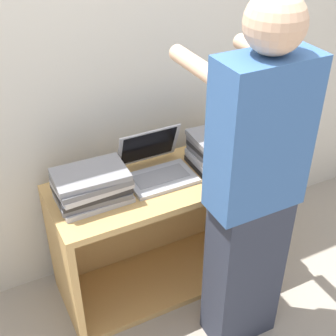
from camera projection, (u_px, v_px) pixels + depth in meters
ground_plane at (182, 307)px, 2.61m from camera, size 12.00×12.00×0.00m
wall_back at (131, 67)px, 2.38m from camera, size 8.00×0.05×2.40m
cart at (157, 226)px, 2.64m from camera, size 1.16×0.49×0.71m
laptop_open at (157, 168)px, 2.41m from camera, size 0.34×0.31×0.23m
laptop_stack_left at (92, 186)px, 2.21m from camera, size 0.35×0.25×0.17m
laptop_stack_right at (224, 148)px, 2.48m from camera, size 0.36×0.25×0.19m
person at (252, 195)px, 2.02m from camera, size 0.40×0.53×1.74m
inventory_tag at (231, 136)px, 2.38m from camera, size 0.06×0.02×0.01m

